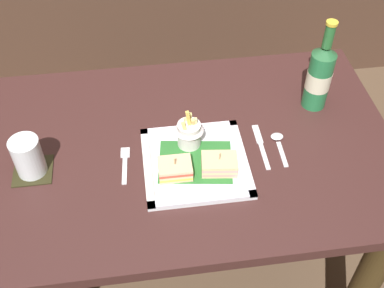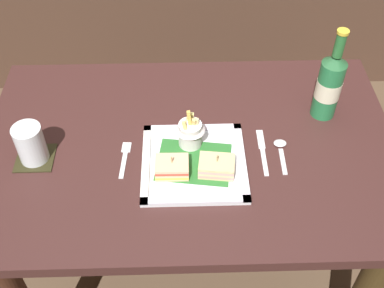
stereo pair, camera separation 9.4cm
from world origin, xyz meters
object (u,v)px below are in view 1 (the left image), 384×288
dining_table (189,183)px  beer_bottle (319,76)px  water_glass (29,158)px  spoon (278,141)px  sandwich_half_right (219,164)px  knife (261,144)px  fork (125,163)px  sandwich_half_left (175,169)px  square_plate (195,163)px  fries_cup (189,131)px

dining_table → beer_bottle: (0.39, 0.12, 0.27)m
dining_table → water_glass: size_ratio=10.67×
water_glass → spoon: 0.66m
sandwich_half_right → knife: (0.13, 0.08, -0.03)m
fork → sandwich_half_left: bearing=-26.5°
water_glass → knife: (0.61, 0.01, -0.05)m
sandwich_half_left → water_glass: (-0.36, 0.07, 0.02)m
dining_table → water_glass: water_glass is taller
dining_table → water_glass: (-0.41, -0.04, 0.22)m
square_plate → sandwich_half_right: 0.07m
water_glass → spoon: bearing=1.3°
water_glass → knife: size_ratio=0.64×
square_plate → fries_cup: 0.09m
square_plate → knife: (0.19, 0.05, -0.00)m
sandwich_half_right → beer_bottle: 0.40m
dining_table → sandwich_half_left: size_ratio=13.38×
water_glass → fries_cup: bearing=4.4°
square_plate → water_glass: (-0.42, 0.03, 0.04)m
water_glass → fork: size_ratio=0.83×
fries_cup → knife: fries_cup is taller
knife → spoon: size_ratio=1.36×
sandwich_half_left → knife: 0.26m
dining_table → sandwich_half_right: (0.06, -0.11, 0.20)m
sandwich_half_left → fork: 0.14m
dining_table → sandwich_half_right: size_ratio=11.70×
sandwich_half_right → knife: 0.15m
dining_table → beer_bottle: bearing=16.6°
fork → knife: bearing=2.5°
square_plate → knife: bearing=13.8°
beer_bottle → fork: (-0.56, -0.16, -0.10)m
beer_bottle → sandwich_half_left: bearing=-153.0°
sandwich_half_right → beer_bottle: beer_bottle is taller
sandwich_half_left → spoon: (0.29, 0.08, -0.02)m
fries_cup → water_glass: (-0.41, -0.03, -0.01)m
square_plate → sandwich_half_right: (0.06, -0.03, 0.02)m
spoon → knife: bearing=-175.8°
dining_table → fork: bearing=-166.1°
sandwich_half_left → fries_cup: fries_cup is taller
dining_table → sandwich_half_left: bearing=-114.7°
spoon → sandwich_half_right: bearing=-155.3°
fries_cup → water_glass: size_ratio=1.13×
square_plate → sandwich_half_left: sandwich_half_left is taller
dining_table → square_plate: size_ratio=4.21×
sandwich_half_right → water_glass: bearing=172.0°
sandwich_half_right → spoon: (0.18, 0.08, -0.02)m
water_glass → fork: water_glass is taller
beer_bottle → water_glass: size_ratio=2.62×
beer_bottle → knife: beer_bottle is taller
knife → water_glass: bearing=-178.9°
sandwich_half_left → spoon: sandwich_half_left is taller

